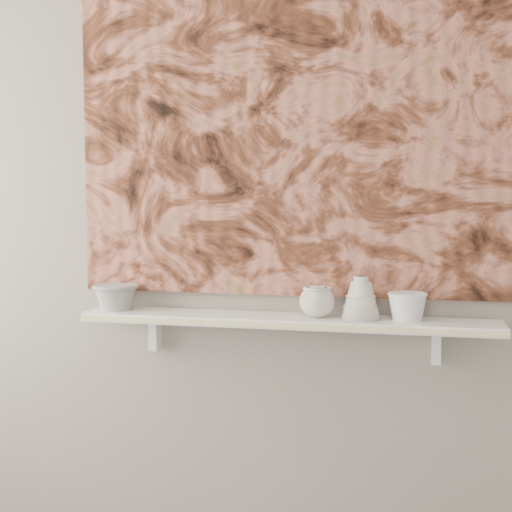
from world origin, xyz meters
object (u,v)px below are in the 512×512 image
(cup_cream, at_px, (317,301))
(bowl_grey, at_px, (116,297))
(bell_vessel, at_px, (361,298))
(shelf, at_px, (286,321))
(painting, at_px, (291,134))
(bowl_white, at_px, (407,306))

(cup_cream, bearing_deg, bowl_grey, 180.00)
(bowl_grey, height_order, bell_vessel, bell_vessel)
(shelf, xyz_separation_m, bowl_grey, (-0.61, 0.00, 0.06))
(shelf, distance_m, bell_vessel, 0.26)
(bowl_grey, bearing_deg, shelf, 0.00)
(painting, bearing_deg, bowl_white, -11.52)
(bell_vessel, height_order, bowl_white, bell_vessel)
(cup_cream, relative_size, bowl_white, 0.91)
(shelf, height_order, painting, painting)
(bowl_grey, distance_m, cup_cream, 0.71)
(bowl_grey, bearing_deg, cup_cream, 0.00)
(cup_cream, xyz_separation_m, bowl_white, (0.29, 0.00, -0.01))
(bowl_grey, xyz_separation_m, cup_cream, (0.71, 0.00, 0.01))
(shelf, xyz_separation_m, cup_cream, (0.10, 0.00, 0.07))
(cup_cream, distance_m, bell_vessel, 0.14)
(bowl_white, bearing_deg, cup_cream, 180.00)
(cup_cream, height_order, bowl_white, cup_cream)
(bowl_grey, height_order, bowl_white, bowl_grey)
(shelf, relative_size, painting, 0.93)
(cup_cream, bearing_deg, bowl_white, 0.00)
(shelf, distance_m, bowl_white, 0.40)
(bowl_grey, relative_size, cup_cream, 1.39)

